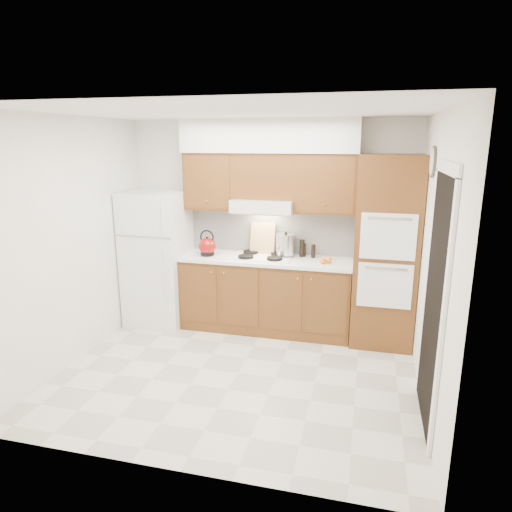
# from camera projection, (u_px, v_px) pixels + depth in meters

# --- Properties ---
(floor) EXTENTS (3.60, 3.60, 0.00)m
(floor) POSITION_uv_depth(u_px,v_px,m) (238.00, 373.00, 4.74)
(floor) COLOR beige
(floor) RESTS_ON ground
(ceiling) EXTENTS (3.60, 3.60, 0.00)m
(ceiling) POSITION_uv_depth(u_px,v_px,m) (235.00, 111.00, 4.10)
(ceiling) COLOR white
(ceiling) RESTS_ON wall_back
(wall_back) EXTENTS (3.60, 0.02, 2.60)m
(wall_back) POSITION_uv_depth(u_px,v_px,m) (269.00, 225.00, 5.83)
(wall_back) COLOR white
(wall_back) RESTS_ON floor
(wall_left) EXTENTS (0.02, 3.00, 2.60)m
(wall_left) POSITION_uv_depth(u_px,v_px,m) (74.00, 242.00, 4.84)
(wall_left) COLOR white
(wall_left) RESTS_ON floor
(wall_right) EXTENTS (0.02, 3.00, 2.60)m
(wall_right) POSITION_uv_depth(u_px,v_px,m) (433.00, 263.00, 4.00)
(wall_right) COLOR white
(wall_right) RESTS_ON floor
(fridge) EXTENTS (0.75, 0.72, 1.72)m
(fridge) POSITION_uv_depth(u_px,v_px,m) (158.00, 258.00, 5.93)
(fridge) COLOR white
(fridge) RESTS_ON floor
(base_cabinets) EXTENTS (2.11, 0.60, 0.90)m
(base_cabinets) POSITION_uv_depth(u_px,v_px,m) (266.00, 295.00, 5.75)
(base_cabinets) COLOR brown
(base_cabinets) RESTS_ON floor
(countertop) EXTENTS (2.13, 0.62, 0.04)m
(countertop) POSITION_uv_depth(u_px,v_px,m) (266.00, 259.00, 5.63)
(countertop) COLOR white
(countertop) RESTS_ON base_cabinets
(backsplash) EXTENTS (2.11, 0.03, 0.56)m
(backsplash) POSITION_uv_depth(u_px,v_px,m) (271.00, 231.00, 5.83)
(backsplash) COLOR white
(backsplash) RESTS_ON countertop
(oven_cabinet) EXTENTS (0.70, 0.65, 2.20)m
(oven_cabinet) POSITION_uv_depth(u_px,v_px,m) (386.00, 252.00, 5.24)
(oven_cabinet) COLOR brown
(oven_cabinet) RESTS_ON floor
(upper_cab_left) EXTENTS (0.63, 0.33, 0.70)m
(upper_cab_left) POSITION_uv_depth(u_px,v_px,m) (211.00, 181.00, 5.70)
(upper_cab_left) COLOR brown
(upper_cab_left) RESTS_ON wall_back
(upper_cab_right) EXTENTS (0.73, 0.33, 0.70)m
(upper_cab_right) POSITION_uv_depth(u_px,v_px,m) (326.00, 184.00, 5.37)
(upper_cab_right) COLOR brown
(upper_cab_right) RESTS_ON wall_back
(range_hood) EXTENTS (0.75, 0.45, 0.15)m
(range_hood) POSITION_uv_depth(u_px,v_px,m) (264.00, 206.00, 5.55)
(range_hood) COLOR silver
(range_hood) RESTS_ON wall_back
(upper_cab_over_hood) EXTENTS (0.75, 0.33, 0.55)m
(upper_cab_over_hood) POSITION_uv_depth(u_px,v_px,m) (265.00, 176.00, 5.52)
(upper_cab_over_hood) COLOR brown
(upper_cab_over_hood) RESTS_ON range_hood
(soffit) EXTENTS (2.13, 0.36, 0.40)m
(soffit) POSITION_uv_depth(u_px,v_px,m) (269.00, 136.00, 5.38)
(soffit) COLOR silver
(soffit) RESTS_ON wall_back
(cooktop) EXTENTS (0.74, 0.50, 0.01)m
(cooktop) POSITION_uv_depth(u_px,v_px,m) (262.00, 257.00, 5.65)
(cooktop) COLOR white
(cooktop) RESTS_ON countertop
(doorway) EXTENTS (0.02, 0.90, 2.10)m
(doorway) POSITION_uv_depth(u_px,v_px,m) (434.00, 304.00, 3.73)
(doorway) COLOR black
(doorway) RESTS_ON floor
(wall_clock) EXTENTS (0.02, 0.30, 0.30)m
(wall_clock) POSITION_uv_depth(u_px,v_px,m) (433.00, 162.00, 4.31)
(wall_clock) COLOR #3F3833
(wall_clock) RESTS_ON wall_right
(kettle) EXTENTS (0.28, 0.28, 0.22)m
(kettle) POSITION_uv_depth(u_px,v_px,m) (207.00, 246.00, 5.71)
(kettle) COLOR maroon
(kettle) RESTS_ON countertop
(cutting_board) EXTENTS (0.31, 0.11, 0.41)m
(cutting_board) POSITION_uv_depth(u_px,v_px,m) (263.00, 238.00, 5.77)
(cutting_board) COLOR tan
(cutting_board) RESTS_ON countertop
(stock_pot) EXTENTS (0.28, 0.28, 0.24)m
(stock_pot) POSITION_uv_depth(u_px,v_px,m) (286.00, 245.00, 5.65)
(stock_pot) COLOR silver
(stock_pot) RESTS_ON cooktop
(condiment_a) EXTENTS (0.06, 0.06, 0.22)m
(condiment_a) POSITION_uv_depth(u_px,v_px,m) (302.00, 248.00, 5.65)
(condiment_a) COLOR black
(condiment_a) RESTS_ON countertop
(condiment_b) EXTENTS (0.06, 0.06, 0.17)m
(condiment_b) POSITION_uv_depth(u_px,v_px,m) (313.00, 251.00, 5.60)
(condiment_b) COLOR black
(condiment_b) RESTS_ON countertop
(condiment_c) EXTENTS (0.07, 0.07, 0.16)m
(condiment_c) POSITION_uv_depth(u_px,v_px,m) (304.00, 250.00, 5.67)
(condiment_c) COLOR black
(condiment_c) RESTS_ON countertop
(orange_near) EXTENTS (0.09, 0.09, 0.08)m
(orange_near) POSITION_uv_depth(u_px,v_px,m) (328.00, 260.00, 5.37)
(orange_near) COLOR orange
(orange_near) RESTS_ON countertop
(orange_far) EXTENTS (0.08, 0.08, 0.07)m
(orange_far) POSITION_uv_depth(u_px,v_px,m) (323.00, 261.00, 5.34)
(orange_far) COLOR orange
(orange_far) RESTS_ON countertop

